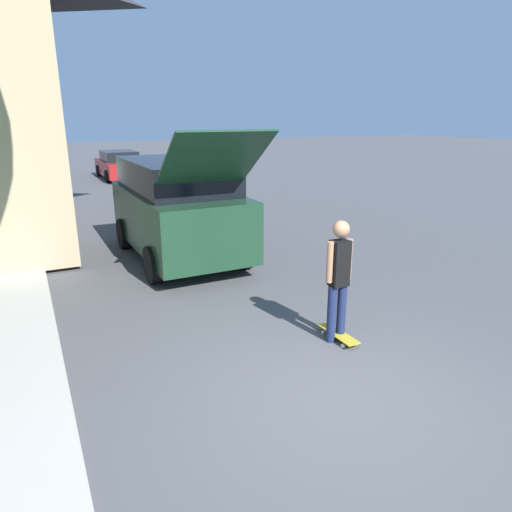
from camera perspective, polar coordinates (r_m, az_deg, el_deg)
name	(u,v)px	position (r m, az deg, el deg)	size (l,w,h in m)	color
ground_plane	(336,400)	(5.53, 9.96, -17.26)	(120.00, 120.00, 0.00)	#49494C
suv_parked	(177,207)	(10.34, -9.79, 6.02)	(2.16, 5.16, 2.90)	#193823
car_down_street	(119,165)	(25.21, -16.71, 10.82)	(1.94, 4.54, 1.42)	maroon
skateboarder	(339,275)	(6.42, 10.28, -2.41)	(0.41, 0.23, 1.76)	#192347
skateboard	(338,334)	(6.79, 10.22, -9.59)	(0.22, 0.77, 0.10)	#A89323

